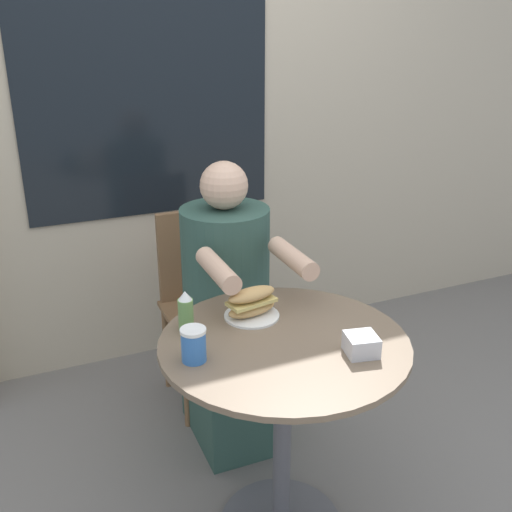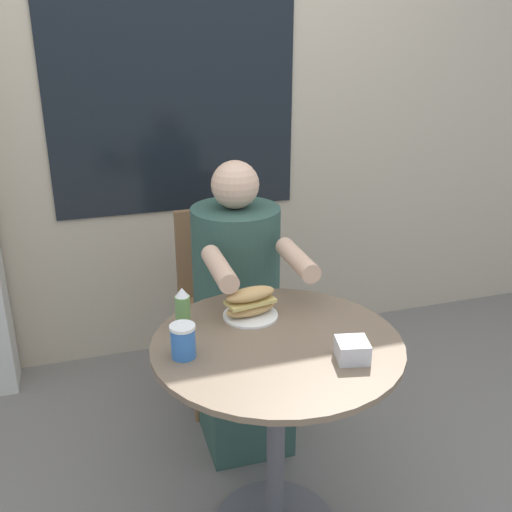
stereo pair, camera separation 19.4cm
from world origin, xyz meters
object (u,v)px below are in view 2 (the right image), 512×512
object	(u,v)px
cafe_table	(276,395)
sandwich_on_plate	(250,304)
condiment_bottle	(183,308)
seated_diner	(239,324)
diner_chair	(219,286)
drink_cup	(183,341)

from	to	relation	value
cafe_table	sandwich_on_plate	size ratio (longest dim) A/B	4.19
sandwich_on_plate	condiment_bottle	distance (m)	0.22
seated_diner	condiment_bottle	distance (m)	0.57
seated_diner	sandwich_on_plate	world-z (taller)	seated_diner
diner_chair	sandwich_on_plate	world-z (taller)	diner_chair
seated_diner	sandwich_on_plate	xyz separation A→B (m)	(-0.07, -0.39, 0.28)
condiment_bottle	seated_diner	bearing A→B (deg)	52.73
sandwich_on_plate	drink_cup	bearing A→B (deg)	-144.74
diner_chair	seated_diner	bearing A→B (deg)	90.67
diner_chair	condiment_bottle	size ratio (longest dim) A/B	6.52
cafe_table	diner_chair	size ratio (longest dim) A/B	0.89
cafe_table	sandwich_on_plate	world-z (taller)	sandwich_on_plate
diner_chair	cafe_table	bearing A→B (deg)	88.26
cafe_table	condiment_bottle	xyz separation A→B (m)	(-0.25, 0.19, 0.26)
cafe_table	seated_diner	size ratio (longest dim) A/B	0.66
sandwich_on_plate	drink_cup	world-z (taller)	same
drink_cup	diner_chair	bearing A→B (deg)	70.11
diner_chair	sandwich_on_plate	distance (m)	0.79
seated_diner	drink_cup	world-z (taller)	seated_diner
diner_chair	sandwich_on_plate	bearing A→B (deg)	85.33
sandwich_on_plate	drink_cup	size ratio (longest dim) A/B	1.81
cafe_table	diner_chair	world-z (taller)	diner_chair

